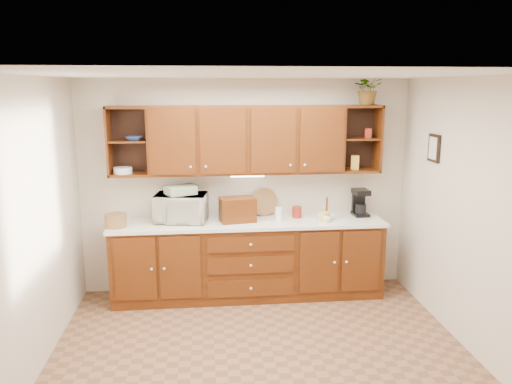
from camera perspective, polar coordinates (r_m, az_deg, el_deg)
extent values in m
plane|color=brown|center=(4.96, 0.69, -18.34)|extent=(4.00, 4.00, 0.00)
plane|color=white|center=(4.29, 0.78, 13.26)|extent=(4.00, 4.00, 0.00)
plane|color=beige|center=(6.14, -1.16, 0.66)|extent=(4.00, 0.00, 4.00)
plane|color=beige|center=(4.67, -24.51, -4.08)|extent=(0.00, 3.50, 3.50)
plane|color=beige|center=(5.08, 23.79, -2.78)|extent=(0.00, 3.50, 3.50)
cube|color=#3C1C06|center=(6.08, -0.88, -7.77)|extent=(3.20, 0.60, 0.90)
cube|color=white|center=(5.93, -0.89, -3.53)|extent=(3.24, 0.64, 0.04)
cube|color=#3C1C06|center=(5.89, -1.04, 5.98)|extent=(2.30, 0.33, 0.80)
cube|color=black|center=(6.09, -14.24, 5.81)|extent=(0.45, 0.02, 0.80)
cube|color=black|center=(6.31, 11.45, 6.14)|extent=(0.45, 0.02, 0.80)
cube|color=#3C1C06|center=(5.94, -14.45, 5.65)|extent=(0.43, 0.30, 0.02)
cube|color=#3C1C06|center=(6.16, 11.87, 5.99)|extent=(0.43, 0.30, 0.02)
cube|color=#3C1C06|center=(6.14, 12.02, 9.56)|extent=(0.45, 0.33, 0.03)
cube|color=white|center=(5.90, -0.99, 1.87)|extent=(0.40, 0.05, 0.02)
cube|color=black|center=(5.76, 19.69, 4.74)|extent=(0.03, 0.24, 0.30)
cylinder|color=olive|center=(5.89, -15.74, -3.14)|extent=(0.26, 0.26, 0.15)
imported|color=silver|center=(5.94, -8.57, -1.80)|extent=(0.65, 0.48, 0.33)
cube|color=#DDD568|center=(5.89, -8.63, 0.22)|extent=(0.40, 0.36, 0.10)
cylinder|color=black|center=(5.92, -9.87, -1.92)|extent=(0.07, 0.07, 0.32)
cylinder|color=olive|center=(6.19, 0.88, -2.60)|extent=(0.35, 0.13, 0.34)
cube|color=#3C1C06|center=(5.88, -2.12, -2.02)|extent=(0.44, 0.32, 0.29)
cylinder|color=#3C1C06|center=(5.99, 8.08, -1.92)|extent=(0.02, 0.02, 0.28)
cylinder|color=#3C1C06|center=(6.03, 8.05, -3.13)|extent=(0.11, 0.11, 0.01)
imported|color=white|center=(6.06, 8.64, -2.74)|extent=(0.13, 0.13, 0.08)
imported|color=white|center=(6.05, 7.43, -2.73)|extent=(0.13, 0.13, 0.08)
imported|color=white|center=(5.95, 8.11, -3.01)|extent=(0.13, 0.13, 0.08)
cylinder|color=maroon|center=(6.09, 4.69, -2.29)|extent=(0.14, 0.14, 0.14)
cylinder|color=white|center=(5.90, 2.64, -2.58)|extent=(0.09, 0.09, 0.17)
cylinder|color=gold|center=(5.96, 7.89, -2.82)|extent=(0.13, 0.13, 0.11)
cube|color=black|center=(6.30, 11.81, -2.50)|extent=(0.19, 0.24, 0.04)
cube|color=black|center=(6.35, 11.63, -1.07)|extent=(0.16, 0.06, 0.28)
cube|color=black|center=(6.24, 11.92, 0.01)|extent=(0.19, 0.24, 0.06)
cylinder|color=black|center=(6.27, 11.89, -1.91)|extent=(0.14, 0.14, 0.12)
imported|color=navy|center=(5.89, -13.74, 5.96)|extent=(0.22, 0.22, 0.05)
cylinder|color=white|center=(5.97, -14.97, 2.41)|extent=(0.24, 0.24, 0.07)
cube|color=gold|center=(6.16, 11.24, 3.33)|extent=(0.11, 0.10, 0.17)
cube|color=maroon|center=(6.16, 12.68, 6.58)|extent=(0.09, 0.08, 0.12)
imported|color=#999999|center=(6.11, 12.68, 11.47)|extent=(0.44, 0.41, 0.38)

